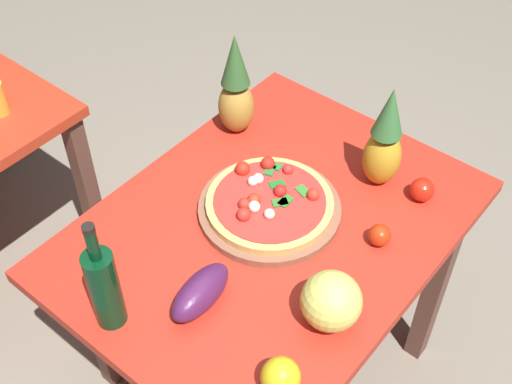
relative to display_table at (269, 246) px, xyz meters
The scene contains 12 objects.
ground_plane 0.66m from the display_table, ahead, with size 10.00×10.00×0.00m, color gray.
display_table is the anchor object (origin of this frame).
pizza_board 0.12m from the display_table, 40.31° to the left, with size 0.41×0.41×0.03m, color brown.
pizza 0.15m from the display_table, 43.17° to the left, with size 0.36×0.36×0.06m.
wine_bottle 0.56m from the display_table, 167.42° to the left, with size 0.08×0.08×0.35m.
pineapple_left 0.50m from the display_table, 53.16° to the left, with size 0.11×0.11×0.35m.
pineapple_right 0.45m from the display_table, 22.27° to the right, with size 0.11×0.11×0.34m.
melon 0.39m from the display_table, 116.39° to the right, with size 0.15×0.15×0.15m, color #DADC63.
bell_pepper 0.52m from the display_table, 138.84° to the right, with size 0.09×0.09×0.10m, color yellow.
eggplant 0.35m from the display_table, behind, with size 0.20×0.09×0.09m, color #4B1D49.
tomato_near_board 0.47m from the display_table, 37.77° to the right, with size 0.07×0.07×0.07m, color red.
tomato_beside_pepper 0.33m from the display_table, 63.49° to the right, with size 0.06×0.06×0.06m, color red.
Camera 1 is at (-1.00, -0.77, 2.19)m, focal length 47.07 mm.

